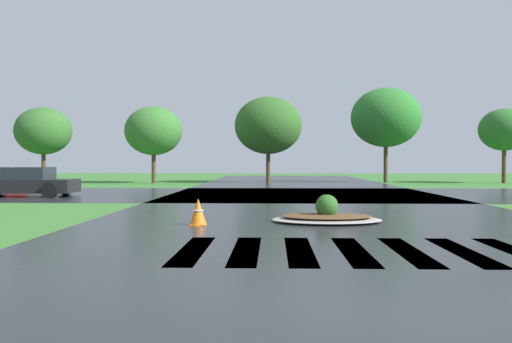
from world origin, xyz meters
name	(u,v)px	position (x,y,z in m)	size (l,w,h in m)	color
ground_plane	(420,331)	(0.00, 0.00, -0.05)	(120.00, 120.00, 0.10)	#38722D
asphalt_roadway	(322,215)	(0.00, 10.00, 0.00)	(11.97, 80.00, 0.01)	#232628
asphalt_cross_road	(303,194)	(0.00, 19.49, 0.00)	(90.00, 10.78, 0.01)	#232628
crosswalk_stripes	(353,251)	(0.00, 4.10, 0.00)	(5.85, 3.05, 0.01)	white
median_island	(327,216)	(-0.02, 8.40, 0.14)	(2.70, 1.86, 0.68)	#9E9B93
car_silver_hatch	(24,183)	(-11.89, 17.62, 0.57)	(4.47, 2.23, 1.24)	black
traffic_cone	(198,212)	(-3.10, 7.65, 0.30)	(0.40, 0.40, 0.63)	orange
background_treeline	(223,127)	(-4.75, 32.02, 3.84)	(43.30, 5.58, 6.51)	#4C3823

